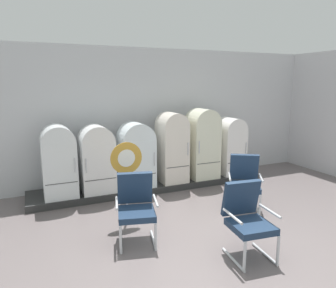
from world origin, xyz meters
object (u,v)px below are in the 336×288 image
(refrigerator_5, at_px, (230,144))
(refrigerator_1, at_px, (97,157))
(refrigerator_2, at_px, (136,153))
(armchair_left, at_px, (136,205))
(sign_stand, at_px, (127,180))
(refrigerator_4, at_px, (202,141))
(refrigerator_3, at_px, (172,145))
(armchair_right, at_px, (245,180))
(armchair_center, at_px, (247,216))
(refrigerator_0, at_px, (59,159))

(refrigerator_5, bearing_deg, refrigerator_1, -179.76)
(refrigerator_2, bearing_deg, armchair_left, -108.32)
(armchair_left, bearing_deg, sign_stand, 84.60)
(refrigerator_1, distance_m, armchair_left, 2.10)
(refrigerator_4, bearing_deg, refrigerator_2, -179.73)
(refrigerator_3, xyz_separation_m, refrigerator_4, (0.79, 0.00, 0.03))
(refrigerator_1, height_order, refrigerator_3, refrigerator_3)
(refrigerator_1, xyz_separation_m, refrigerator_2, (0.85, 0.00, 0.00))
(refrigerator_1, relative_size, refrigerator_2, 0.99)
(refrigerator_4, height_order, armchair_left, refrigerator_4)
(refrigerator_3, relative_size, sign_stand, 1.13)
(armchair_right, xyz_separation_m, armchair_center, (-1.00, -1.37, 0.00))
(refrigerator_1, height_order, refrigerator_4, refrigerator_4)
(refrigerator_1, bearing_deg, refrigerator_0, 177.32)
(refrigerator_5, height_order, sign_stand, refrigerator_5)
(armchair_left, height_order, armchair_center, same)
(refrigerator_1, relative_size, refrigerator_3, 0.88)
(refrigerator_1, distance_m, sign_stand, 1.40)
(refrigerator_5, relative_size, armchair_right, 1.35)
(refrigerator_2, height_order, refrigerator_4, refrigerator_4)
(refrigerator_3, relative_size, refrigerator_4, 0.97)
(armchair_center, bearing_deg, refrigerator_4, 70.99)
(refrigerator_3, xyz_separation_m, sign_stand, (-1.47, -1.38, -0.24))
(refrigerator_4, bearing_deg, armchair_right, -92.38)
(refrigerator_2, height_order, armchair_left, refrigerator_2)
(refrigerator_3, bearing_deg, refrigerator_4, 0.16)
(refrigerator_2, distance_m, sign_stand, 1.51)
(armchair_right, bearing_deg, refrigerator_3, 112.55)
(refrigerator_4, xyz_separation_m, sign_stand, (-2.26, -1.38, -0.27))
(refrigerator_2, bearing_deg, refrigerator_0, 178.77)
(refrigerator_5, bearing_deg, refrigerator_0, 179.70)
(armchair_right, bearing_deg, armchair_center, -126.05)
(refrigerator_1, relative_size, sign_stand, 0.99)
(armchair_left, bearing_deg, refrigerator_4, 41.75)
(armchair_left, relative_size, sign_stand, 0.74)
(armchair_center, bearing_deg, armchair_left, 141.04)
(armchair_left, bearing_deg, refrigerator_0, 113.21)
(refrigerator_4, height_order, armchair_right, refrigerator_4)
(refrigerator_2, height_order, refrigerator_3, refrigerator_3)
(armchair_right, relative_size, sign_stand, 0.74)
(refrigerator_1, relative_size, armchair_center, 1.34)
(refrigerator_0, xyz_separation_m, refrigerator_2, (1.59, -0.03, -0.02))
(armchair_left, distance_m, armchair_center, 1.62)
(refrigerator_1, bearing_deg, armchair_left, -85.59)
(refrigerator_1, height_order, armchair_left, refrigerator_1)
(refrigerator_1, relative_size, armchair_left, 1.34)
(refrigerator_2, distance_m, armchair_right, 2.35)
(armchair_center, distance_m, sign_stand, 2.10)
(refrigerator_0, distance_m, refrigerator_4, 3.23)
(sign_stand, bearing_deg, armchair_center, -55.18)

